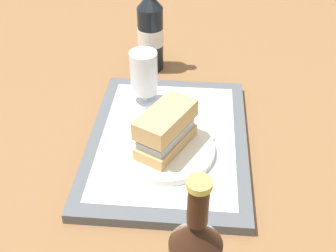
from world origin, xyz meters
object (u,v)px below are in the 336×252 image
(beer_bottle, at_px, (150,31))
(beer_glass, at_px, (144,76))
(plate, at_px, (166,149))
(sandwich, at_px, (167,128))

(beer_bottle, bearing_deg, beer_glass, -177.65)
(plate, relative_size, sandwich, 1.31)
(beer_glass, bearing_deg, beer_bottle, 2.35)
(sandwich, relative_size, beer_bottle, 0.54)
(sandwich, height_order, beer_glass, beer_glass)
(sandwich, relative_size, beer_glass, 1.16)
(beer_glass, height_order, beer_bottle, beer_bottle)
(plate, bearing_deg, sandwich, -27.65)
(sandwich, xyz_separation_m, beer_glass, (0.16, 0.06, 0.01))
(beer_glass, relative_size, beer_bottle, 0.47)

